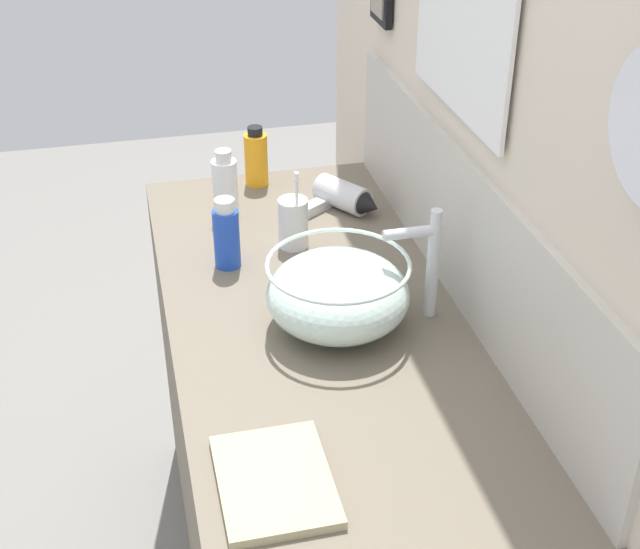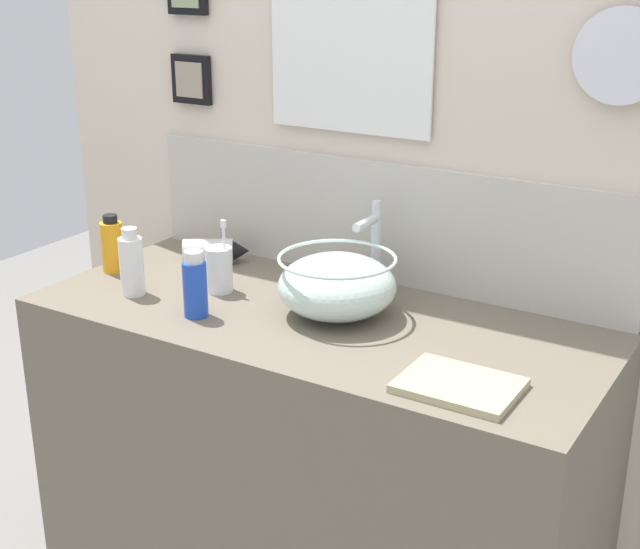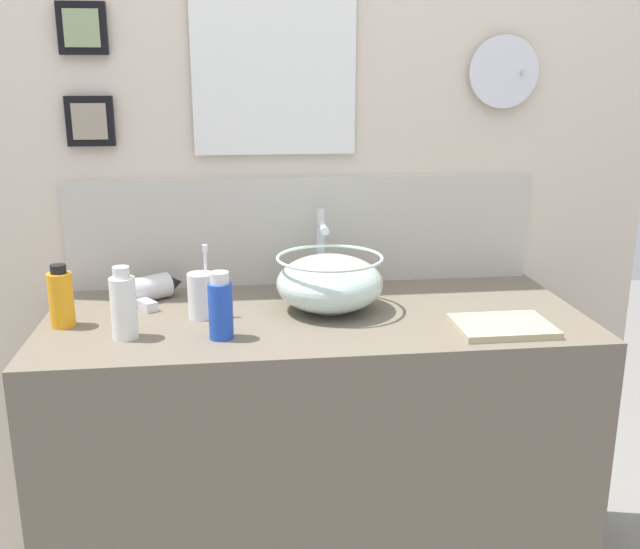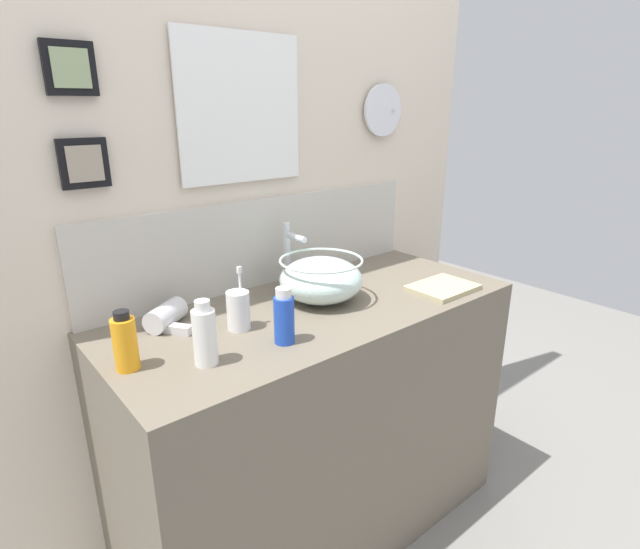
# 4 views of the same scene
# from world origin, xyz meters

# --- Properties ---
(vanity_counter) EXTENTS (1.31, 0.57, 0.86)m
(vanity_counter) POSITION_xyz_m (0.00, 0.00, 0.43)
(vanity_counter) COLOR #6B6051
(vanity_counter) RESTS_ON ground
(back_panel) EXTENTS (1.98, 0.10, 2.35)m
(back_panel) POSITION_xyz_m (-0.00, 0.31, 1.18)
(back_panel) COLOR beige
(back_panel) RESTS_ON ground
(glass_bowl_sink) EXTENTS (0.26, 0.26, 0.14)m
(glass_bowl_sink) POSITION_xyz_m (0.04, 0.03, 0.93)
(glass_bowl_sink) COLOR silver
(glass_bowl_sink) RESTS_ON vanity_counter
(faucet) EXTENTS (0.02, 0.11, 0.22)m
(faucet) POSITION_xyz_m (0.04, 0.20, 0.99)
(faucet) COLOR silver
(faucet) RESTS_ON vanity_counter
(hair_drier) EXTENTS (0.18, 0.19, 0.07)m
(hair_drier) POSITION_xyz_m (-0.41, 0.16, 0.89)
(hair_drier) COLOR silver
(hair_drier) RESTS_ON vanity_counter
(toothbrush_cup) EXTENTS (0.06, 0.06, 0.18)m
(toothbrush_cup) POSITION_xyz_m (-0.27, 0.01, 0.92)
(toothbrush_cup) COLOR white
(toothbrush_cup) RESTS_ON vanity_counter
(spray_bottle) EXTENTS (0.06, 0.06, 0.15)m
(spray_bottle) POSITION_xyz_m (-0.59, -0.02, 0.93)
(spray_bottle) COLOR orange
(spray_bottle) RESTS_ON vanity_counter
(soap_dispenser) EXTENTS (0.05, 0.05, 0.15)m
(soap_dispenser) POSITION_xyz_m (-0.23, -0.14, 0.93)
(soap_dispenser) COLOR blue
(soap_dispenser) RESTS_ON vanity_counter
(shampoo_bottle) EXTENTS (0.06, 0.06, 0.16)m
(shampoo_bottle) POSITION_xyz_m (-0.44, -0.11, 0.94)
(shampoo_bottle) COLOR white
(shampoo_bottle) RESTS_ON vanity_counter
(hand_towel) EXTENTS (0.22, 0.17, 0.02)m
(hand_towel) POSITION_xyz_m (0.42, -0.16, 0.87)
(hand_towel) COLOR tan
(hand_towel) RESTS_ON vanity_counter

